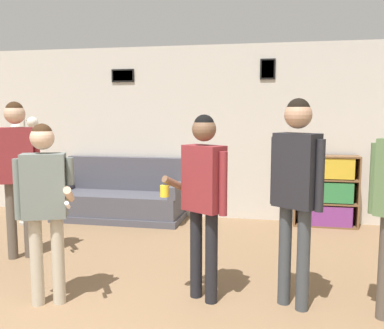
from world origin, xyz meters
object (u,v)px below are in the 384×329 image
bookshelf (326,191)px  person_spectator_near_bookshelf (296,180)px  couch (120,200)px  person_watcher_holding_cup (204,188)px  drinking_cup (319,152)px  bottle_on_floor (53,222)px  person_player_foreground_left (17,162)px  person_player_foreground_center (45,196)px  floor_lamp (25,149)px

bookshelf → person_spectator_near_bookshelf: size_ratio=0.59×
couch → person_watcher_holding_cup: (1.79, -2.62, 0.71)m
couch → person_watcher_holding_cup: person_watcher_holding_cup is taller
drinking_cup → bottle_on_floor: bearing=-166.0°
bookshelf → drinking_cup: 0.58m
couch → person_player_foreground_left: person_player_foreground_left is taller
person_watcher_holding_cup → person_player_foreground_center: bearing=-164.8°
person_player_foreground_center → person_spectator_near_bookshelf: bearing=10.0°
couch → drinking_cup: 3.11m
person_player_foreground_left → bottle_on_floor: (-0.27, 1.20, -1.03)m
couch → bookshelf: bearing=3.5°
bookshelf → person_player_foreground_left: 4.22m
person_player_foreground_left → drinking_cup: size_ratio=19.74×
bookshelf → person_watcher_holding_cup: bearing=-115.4°
person_player_foreground_center → drinking_cup: (2.54, 3.17, 0.13)m
bookshelf → person_player_foreground_left: bearing=-149.3°
bookshelf → drinking_cup: (-0.11, 0.00, 0.57)m
floor_lamp → person_player_foreground_left: (0.80, -1.41, -0.01)m
person_player_foreground_left → couch: bearing=76.4°
couch → person_player_foreground_center: size_ratio=1.26×
floor_lamp → person_spectator_near_bookshelf: size_ratio=0.90×
bottle_on_floor → couch: bearing=45.2°
couch → bottle_on_floor: (-0.74, -0.75, -0.21)m
person_player_foreground_center → person_spectator_near_bookshelf: 2.14m
person_player_foreground_left → drinking_cup: (3.48, 2.14, -0.02)m
floor_lamp → bottle_on_floor: floor_lamp is taller
person_player_foreground_center → bookshelf: bearing=50.1°
drinking_cup → person_spectator_near_bookshelf: bearing=-98.8°
floor_lamp → person_watcher_holding_cup: person_watcher_holding_cup is taller
drinking_cup → person_watcher_holding_cup: bearing=-113.4°
person_spectator_near_bookshelf → bottle_on_floor: (-3.32, 1.86, -1.02)m
couch → person_player_foreground_left: bearing=-103.6°
person_player_foreground_left → person_player_foreground_center: bearing=-47.7°
person_spectator_near_bookshelf → person_player_foreground_left: bearing=167.7°
floor_lamp → person_spectator_near_bookshelf: (3.84, -2.08, -0.01)m
person_spectator_near_bookshelf → drinking_cup: bearing=81.2°
person_player_foreground_left → person_player_foreground_center: (0.94, -1.04, -0.15)m
couch → floor_lamp: floor_lamp is taller
floor_lamp → person_watcher_holding_cup: (3.06, -2.09, -0.11)m
floor_lamp → person_player_foreground_left: person_player_foreground_left is taller
couch → person_watcher_holding_cup: bearing=-55.7°
couch → person_spectator_near_bookshelf: size_ratio=1.11×
person_watcher_holding_cup → bottle_on_floor: person_watcher_holding_cup is taller
person_player_foreground_left → floor_lamp: bearing=119.5°
couch → person_spectator_near_bookshelf: (2.57, -2.61, 0.81)m
person_player_foreground_center → person_player_foreground_left: bearing=132.3°
person_watcher_holding_cup → bottle_on_floor: bearing=143.5°
drinking_cup → couch: bearing=-176.4°
couch → person_spectator_near_bookshelf: 3.75m
person_player_foreground_left → drinking_cup: person_player_foreground_left is taller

